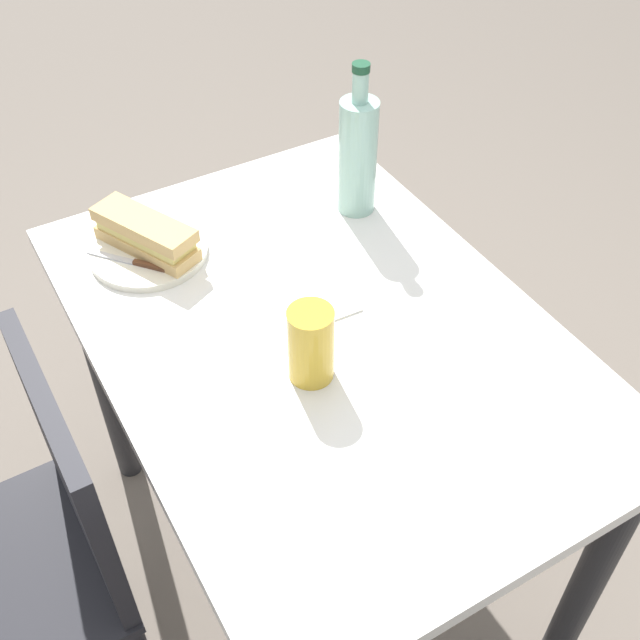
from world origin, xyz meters
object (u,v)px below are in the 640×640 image
dining_table (320,381)px  baguette_sandwich_near (146,234)px  beer_glass (311,344)px  chair_far (34,555)px  knife_near (134,262)px  water_bottle (358,154)px  plate_near (149,251)px

dining_table → baguette_sandwich_near: size_ratio=4.77×
baguette_sandwich_near → beer_glass: (-0.42, -0.12, 0.02)m
chair_far → dining_table: bearing=-90.1°
chair_far → knife_near: bearing=-48.3°
dining_table → baguette_sandwich_near: baguette_sandwich_near is taller
dining_table → water_bottle: 0.44m
knife_near → plate_near: bearing=-51.9°
knife_near → water_bottle: size_ratio=0.46×
chair_far → plate_near: 0.58m
dining_table → beer_glass: beer_glass is taller
plate_near → knife_near: knife_near is taller
beer_glass → water_bottle: bearing=-40.9°
knife_near → dining_table: bearing=-144.3°
dining_table → beer_glass: (-0.08, 0.06, 0.20)m
chair_far → beer_glass: (-0.08, -0.50, 0.33)m
chair_far → baguette_sandwich_near: bearing=-48.7°
chair_far → beer_glass: 0.61m
baguette_sandwich_near → knife_near: size_ratio=1.53×
beer_glass → plate_near: bearing=15.6°
dining_table → knife_near: 0.41m
knife_near → beer_glass: beer_glass is taller
chair_far → plate_near: size_ratio=3.92×
dining_table → beer_glass: size_ratio=7.74×
baguette_sandwich_near → beer_glass: size_ratio=1.62×
knife_near → baguette_sandwich_near: bearing=-51.9°
dining_table → knife_near: bearing=35.7°
chair_far → water_bottle: 0.93m
dining_table → baguette_sandwich_near: bearing=28.4°
plate_near → water_bottle: size_ratio=0.72×
water_bottle → beer_glass: size_ratio=2.28×
chair_far → plate_near: (0.34, -0.38, 0.27)m
water_bottle → beer_glass: (-0.35, 0.30, -0.06)m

